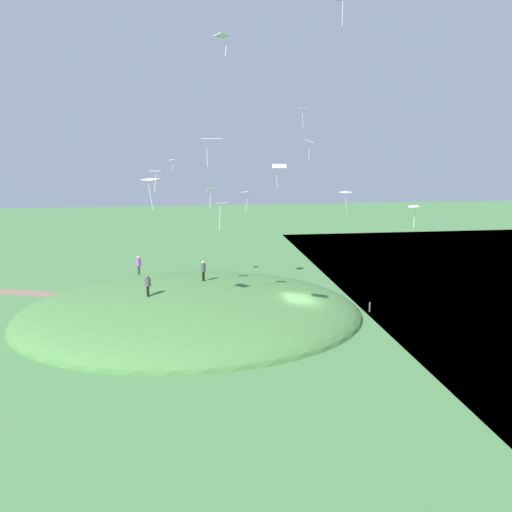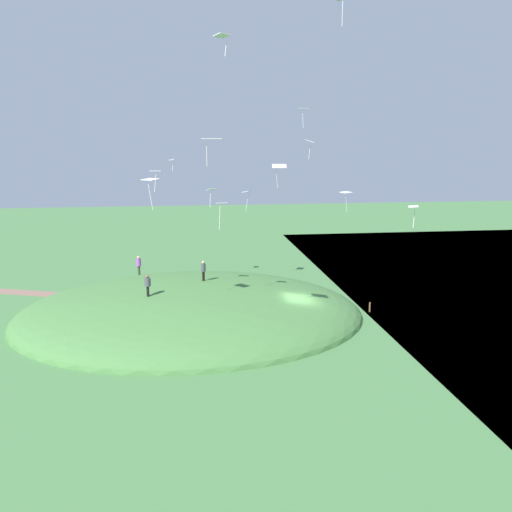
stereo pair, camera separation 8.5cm
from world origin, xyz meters
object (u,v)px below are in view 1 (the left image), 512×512
(kite_10, at_px, (279,167))
(kite_5, at_px, (151,181))
(kite_2, at_px, (171,160))
(kite_4, at_px, (345,193))
(kite_6, at_px, (414,207))
(person_on_hilltop, at_px, (203,268))
(kite_12, at_px, (211,191))
(kite_7, at_px, (156,172))
(kite_11, at_px, (211,140))
(kite_8, at_px, (309,142))
(kite_1, at_px, (222,36))
(person_watching_kites, at_px, (138,263))
(kite_0, at_px, (221,205))
(person_near_shore, at_px, (148,283))
(kite_13, at_px, (303,110))
(mooring_post, at_px, (370,307))
(kite_9, at_px, (247,193))

(kite_10, bearing_deg, kite_5, 36.48)
(kite_2, distance_m, kite_10, 11.13)
(kite_4, bearing_deg, kite_10, 31.04)
(kite_4, relative_size, kite_6, 1.37)
(person_on_hilltop, xyz_separation_m, kite_12, (-0.79, -0.92, 6.32))
(kite_7, xyz_separation_m, kite_12, (-4.17, -5.38, -1.87))
(kite_11, relative_size, kite_12, 1.02)
(kite_5, height_order, kite_11, kite_11)
(kite_8, bearing_deg, kite_1, 56.95)
(person_watching_kites, bearing_deg, kite_10, 25.30)
(kite_5, distance_m, kite_11, 5.89)
(kite_0, xyz_separation_m, kite_5, (4.80, 3.33, 2.06))
(person_watching_kites, relative_size, kite_12, 1.13)
(kite_2, bearing_deg, kite_4, 168.96)
(kite_8, bearing_deg, kite_4, -144.80)
(person_on_hilltop, height_order, kite_6, kite_6)
(person_near_shore, height_order, kite_4, kite_4)
(kite_13, height_order, mooring_post, kite_13)
(kite_4, height_order, kite_12, kite_12)
(kite_0, bearing_deg, person_on_hilltop, -75.65)
(mooring_post, bearing_deg, kite_9, -46.24)
(person_watching_kites, height_order, kite_2, kite_2)
(kite_12, distance_m, kite_13, 10.66)
(person_near_shore, bearing_deg, kite_6, 40.24)
(kite_10, bearing_deg, kite_4, -148.96)
(person_watching_kites, bearing_deg, kite_5, -25.14)
(kite_0, distance_m, kite_12, 5.84)
(kite_6, bearing_deg, kite_2, -53.36)
(person_on_hilltop, relative_size, kite_2, 1.59)
(kite_10, relative_size, kite_11, 1.20)
(kite_6, bearing_deg, person_near_shore, -30.45)
(person_watching_kites, bearing_deg, kite_6, 8.39)
(kite_5, xyz_separation_m, kite_7, (-0.18, -3.74, 0.34))
(kite_1, bearing_deg, person_near_shore, -57.03)
(kite_2, xyz_separation_m, kite_8, (-11.32, 5.84, 1.66))
(kite_0, height_order, kite_13, kite_13)
(person_on_hilltop, bearing_deg, kite_10, -61.22)
(person_near_shore, relative_size, kite_5, 0.81)
(kite_6, bearing_deg, kite_8, -76.75)
(kite_5, xyz_separation_m, kite_13, (-12.43, -11.11, 5.14))
(person_on_hilltop, relative_size, person_near_shore, 1.02)
(kite_9, relative_size, kite_11, 1.28)
(kite_4, relative_size, kite_12, 1.17)
(person_near_shore, height_order, kite_6, kite_6)
(person_near_shore, relative_size, kite_9, 0.80)
(kite_10, bearing_deg, kite_12, -19.97)
(kite_1, relative_size, kite_8, 0.74)
(kite_9, distance_m, kite_11, 19.75)
(kite_7, bearing_deg, kite_11, 115.85)
(person_watching_kites, bearing_deg, kite_7, -21.15)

